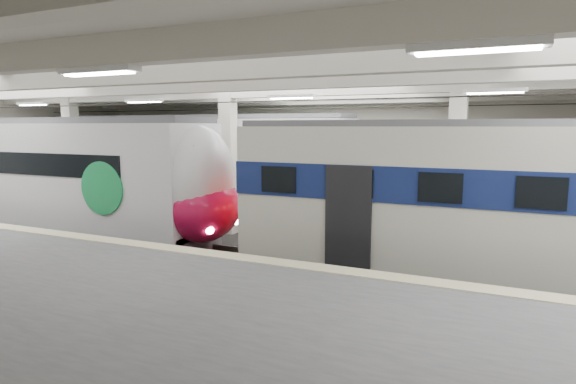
% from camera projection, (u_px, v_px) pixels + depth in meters
% --- Properties ---
extents(station_hall, '(36.00, 24.00, 5.75)m').
position_uv_depth(station_hall, '(231.00, 156.00, 12.23)').
color(station_hall, black).
rests_on(station_hall, ground).
extents(modern_emu, '(13.21, 2.73, 4.29)m').
position_uv_depth(modern_emu, '(85.00, 180.00, 16.86)').
color(modern_emu, silver).
rests_on(modern_emu, ground).
extents(older_rer, '(12.46, 2.75, 4.16)m').
position_uv_depth(older_rer, '(489.00, 203.00, 11.45)').
color(older_rer, beige).
rests_on(older_rer, ground).
extents(far_train, '(14.10, 3.28, 4.48)m').
position_uv_depth(far_train, '(197.00, 164.00, 21.44)').
color(far_train, silver).
rests_on(far_train, ground).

